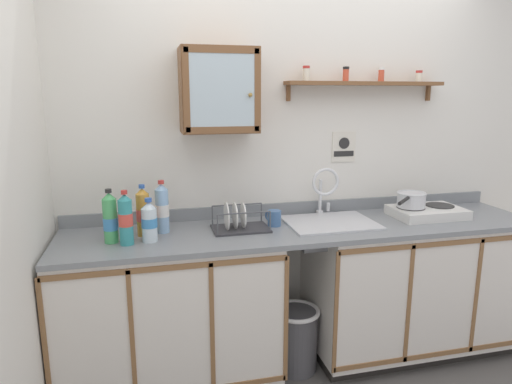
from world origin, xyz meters
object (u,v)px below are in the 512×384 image
object	(u,v)px
dish_rack	(238,223)
mug	(274,218)
trash_bin	(296,338)
bottle_water_blue_1	(162,209)
bottle_detergent_teal_2	(126,219)
bottle_soda_green_4	(110,219)
sink	(329,224)
saucepan	(411,199)
hot_plate_stove	(427,212)
wall_cabinet	(219,91)
bottle_water_clear_0	(149,222)
warning_sign	(344,147)
bottle_juice_amber_3	(143,212)

from	to	relation	value
dish_rack	mug	xyz separation A→B (m)	(0.23, 0.04, 0.01)
trash_bin	bottle_water_blue_1	bearing A→B (deg)	170.13
bottle_detergent_teal_2	bottle_soda_green_4	distance (m)	0.10
sink	saucepan	size ratio (longest dim) A/B	1.80
bottle_soda_green_4	mug	xyz separation A→B (m)	(0.95, 0.10, -0.08)
sink	dish_rack	bearing A→B (deg)	-178.25
bottle_water_blue_1	bottle_detergent_teal_2	size ratio (longest dim) A/B	1.04
hot_plate_stove	wall_cabinet	bearing A→B (deg)	173.49
saucepan	bottle_detergent_teal_2	size ratio (longest dim) A/B	1.02
bottle_water_clear_0	wall_cabinet	distance (m)	0.86
mug	sink	bearing A→B (deg)	-2.85
dish_rack	bottle_detergent_teal_2	bearing A→B (deg)	-169.37
sink	bottle_water_clear_0	distance (m)	1.11
bottle_detergent_teal_2	wall_cabinet	distance (m)	0.91
saucepan	bottle_soda_green_4	world-z (taller)	bottle_soda_green_4
trash_bin	wall_cabinet	bearing A→B (deg)	152.16
hot_plate_stove	bottle_water_clear_0	world-z (taller)	bottle_water_clear_0
dish_rack	mug	distance (m)	0.23
hot_plate_stove	warning_sign	world-z (taller)	warning_sign
sink	mug	bearing A→B (deg)	177.15
bottle_water_blue_1	dish_rack	world-z (taller)	bottle_water_blue_1
bottle_juice_amber_3	mug	size ratio (longest dim) A/B	2.59
saucepan	bottle_water_blue_1	distance (m)	1.59
bottle_soda_green_4	hot_plate_stove	bearing A→B (deg)	1.64
saucepan	wall_cabinet	world-z (taller)	wall_cabinet
bottle_detergent_teal_2	mug	distance (m)	0.88
sink	bottle_detergent_teal_2	xyz separation A→B (m)	(-1.22, -0.14, 0.15)
bottle_water_clear_0	bottle_detergent_teal_2	world-z (taller)	bottle_detergent_teal_2
hot_plate_stove	bottle_water_clear_0	size ratio (longest dim) A/B	1.87
bottle_juice_amber_3	sink	bearing A→B (deg)	-0.39
bottle_detergent_teal_2	bottle_juice_amber_3	xyz separation A→B (m)	(0.09, 0.14, -0.00)
bottle_detergent_teal_2	bottle_juice_amber_3	bearing A→B (deg)	58.37
sink	dish_rack	distance (m)	0.59
bottle_juice_amber_3	dish_rack	xyz separation A→B (m)	(0.54, -0.03, -0.09)
hot_plate_stove	dish_rack	bearing A→B (deg)	179.80
bottle_water_clear_0	saucepan	bearing A→B (deg)	3.70
bottle_water_blue_1	mug	size ratio (longest dim) A/B	2.71
bottle_water_blue_1	bottle_juice_amber_3	xyz separation A→B (m)	(-0.11, -0.03, -0.01)
saucepan	trash_bin	distance (m)	1.16
wall_cabinet	bottle_juice_amber_3	bearing A→B (deg)	-165.10
bottle_water_clear_0	mug	distance (m)	0.76
sink	wall_cabinet	xyz separation A→B (m)	(-0.67, 0.13, 0.82)
bottle_soda_green_4	warning_sign	world-z (taller)	warning_sign
warning_sign	trash_bin	xyz separation A→B (m)	(-0.44, -0.36, -1.16)
mug	wall_cabinet	size ratio (longest dim) A/B	0.23
bottle_soda_green_4	mug	bearing A→B (deg)	5.86
hot_plate_stove	saucepan	size ratio (longest dim) A/B	1.50
bottle_detergent_teal_2	mug	xyz separation A→B (m)	(0.86, 0.15, -0.09)
bottle_water_blue_1	trash_bin	bearing A→B (deg)	-9.87
sink	bottle_detergent_teal_2	world-z (taller)	sink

